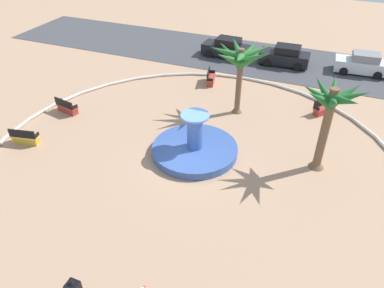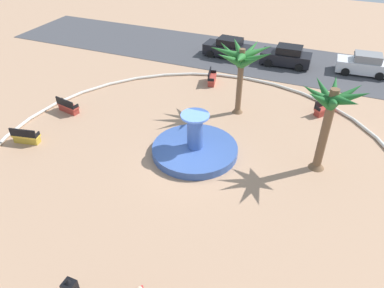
{
  "view_description": "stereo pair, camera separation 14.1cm",
  "coord_description": "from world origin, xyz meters",
  "px_view_note": "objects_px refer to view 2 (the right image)",
  "views": [
    {
      "loc": [
        6.0,
        -14.5,
        12.21
      ],
      "look_at": [
        -0.03,
        0.24,
        1.0
      ],
      "focal_mm": 34.25,
      "sensor_mm": 36.0,
      "label": 1
    },
    {
      "loc": [
        6.13,
        -14.45,
        12.21
      ],
      "look_at": [
        -0.03,
        0.24,
        1.0
      ],
      "focal_mm": 34.25,
      "sensor_mm": 36.0,
      "label": 2
    }
  ],
  "objects_px": {
    "bench_north": "(325,109)",
    "parked_car_second": "(286,56)",
    "fountain": "(195,148)",
    "parked_car_third": "(364,64)",
    "parked_car_leftmost": "(228,48)",
    "bench_southeast": "(26,137)",
    "bench_east": "(68,107)",
    "palm_tree_near_fountain": "(331,107)",
    "palm_tree_by_curb": "(242,59)",
    "bench_west": "(212,79)"
  },
  "relations": [
    {
      "from": "bench_north",
      "to": "parked_car_second",
      "type": "height_order",
      "value": "parked_car_second"
    },
    {
      "from": "fountain",
      "to": "parked_car_third",
      "type": "xyz_separation_m",
      "value": [
        8.21,
        15.0,
        0.44
      ]
    },
    {
      "from": "fountain",
      "to": "bench_north",
      "type": "relative_size",
      "value": 3.02
    },
    {
      "from": "parked_car_leftmost",
      "to": "fountain",
      "type": "bearing_deg",
      "value": -78.95
    },
    {
      "from": "fountain",
      "to": "bench_southeast",
      "type": "relative_size",
      "value": 2.85
    },
    {
      "from": "bench_east",
      "to": "parked_car_third",
      "type": "relative_size",
      "value": 0.41
    },
    {
      "from": "palm_tree_near_fountain",
      "to": "bench_north",
      "type": "height_order",
      "value": "palm_tree_near_fountain"
    },
    {
      "from": "palm_tree_by_curb",
      "to": "bench_east",
      "type": "bearing_deg",
      "value": -157.41
    },
    {
      "from": "bench_east",
      "to": "bench_north",
      "type": "distance_m",
      "value": 16.83
    },
    {
      "from": "palm_tree_by_curb",
      "to": "bench_north",
      "type": "distance_m",
      "value": 6.57
    },
    {
      "from": "bench_southeast",
      "to": "fountain",
      "type": "bearing_deg",
      "value": 16.54
    },
    {
      "from": "palm_tree_by_curb",
      "to": "bench_north",
      "type": "bearing_deg",
      "value": 20.56
    },
    {
      "from": "bench_west",
      "to": "parked_car_second",
      "type": "distance_m",
      "value": 7.14
    },
    {
      "from": "fountain",
      "to": "bench_west",
      "type": "relative_size",
      "value": 2.85
    },
    {
      "from": "palm_tree_near_fountain",
      "to": "parked_car_third",
      "type": "relative_size",
      "value": 1.19
    },
    {
      "from": "bench_north",
      "to": "bench_west",
      "type": "bearing_deg",
      "value": 170.16
    },
    {
      "from": "bench_west",
      "to": "bench_north",
      "type": "bearing_deg",
      "value": -9.84
    },
    {
      "from": "bench_east",
      "to": "parked_car_second",
      "type": "xyz_separation_m",
      "value": [
        11.72,
        13.26,
        0.43
      ]
    },
    {
      "from": "bench_east",
      "to": "bench_southeast",
      "type": "distance_m",
      "value": 3.83
    },
    {
      "from": "bench_southeast",
      "to": "parked_car_leftmost",
      "type": "distance_m",
      "value": 18.3
    },
    {
      "from": "parked_car_second",
      "to": "parked_car_third",
      "type": "distance_m",
      "value": 5.98
    },
    {
      "from": "bench_west",
      "to": "bench_southeast",
      "type": "relative_size",
      "value": 1.0
    },
    {
      "from": "bench_west",
      "to": "bench_southeast",
      "type": "bearing_deg",
      "value": -121.85
    },
    {
      "from": "bench_east",
      "to": "parked_car_leftmost",
      "type": "height_order",
      "value": "parked_car_leftmost"
    },
    {
      "from": "bench_east",
      "to": "bench_north",
      "type": "xyz_separation_m",
      "value": [
        15.62,
        6.28,
        0.0
      ]
    },
    {
      "from": "bench_north",
      "to": "fountain",
      "type": "bearing_deg",
      "value": -130.12
    },
    {
      "from": "palm_tree_near_fountain",
      "to": "bench_north",
      "type": "distance_m",
      "value": 6.87
    },
    {
      "from": "fountain",
      "to": "bench_east",
      "type": "relative_size",
      "value": 2.86
    },
    {
      "from": "bench_west",
      "to": "bench_southeast",
      "type": "height_order",
      "value": "same"
    },
    {
      "from": "fountain",
      "to": "bench_north",
      "type": "xyz_separation_m",
      "value": [
        6.16,
        7.31,
        0.0
      ]
    },
    {
      "from": "bench_southeast",
      "to": "parked_car_second",
      "type": "distance_m",
      "value": 20.71
    },
    {
      "from": "palm_tree_near_fountain",
      "to": "bench_southeast",
      "type": "bearing_deg",
      "value": -165.51
    },
    {
      "from": "fountain",
      "to": "bench_east",
      "type": "height_order",
      "value": "fountain"
    },
    {
      "from": "palm_tree_near_fountain",
      "to": "bench_north",
      "type": "xyz_separation_m",
      "value": [
        -0.28,
        6.01,
        -3.32
      ]
    },
    {
      "from": "parked_car_third",
      "to": "fountain",
      "type": "bearing_deg",
      "value": -118.68
    },
    {
      "from": "palm_tree_by_curb",
      "to": "parked_car_second",
      "type": "xyz_separation_m",
      "value": [
        1.41,
        8.98,
        -2.88
      ]
    },
    {
      "from": "palm_tree_by_curb",
      "to": "parked_car_third",
      "type": "xyz_separation_m",
      "value": [
        7.35,
        9.68,
        -2.88
      ]
    },
    {
      "from": "bench_east",
      "to": "parked_car_third",
      "type": "bearing_deg",
      "value": 38.33
    },
    {
      "from": "bench_north",
      "to": "parked_car_second",
      "type": "bearing_deg",
      "value": 119.16
    },
    {
      "from": "parked_car_third",
      "to": "parked_car_second",
      "type": "bearing_deg",
      "value": -173.27
    },
    {
      "from": "bench_west",
      "to": "bench_east",
      "type": "bearing_deg",
      "value": -133.04
    },
    {
      "from": "bench_north",
      "to": "palm_tree_near_fountain",
      "type": "bearing_deg",
      "value": -87.34
    },
    {
      "from": "fountain",
      "to": "bench_north",
      "type": "bearing_deg",
      "value": 49.88
    },
    {
      "from": "palm_tree_near_fountain",
      "to": "parked_car_leftmost",
      "type": "height_order",
      "value": "palm_tree_near_fountain"
    },
    {
      "from": "bench_north",
      "to": "bench_east",
      "type": "bearing_deg",
      "value": -158.1
    },
    {
      "from": "palm_tree_by_curb",
      "to": "bench_east",
      "type": "relative_size",
      "value": 2.76
    },
    {
      "from": "fountain",
      "to": "bench_west",
      "type": "xyz_separation_m",
      "value": [
        -2.23,
        8.77,
        0.0
      ]
    },
    {
      "from": "bench_north",
      "to": "bench_southeast",
      "type": "distance_m",
      "value": 18.57
    },
    {
      "from": "bench_west",
      "to": "parked_car_third",
      "type": "height_order",
      "value": "parked_car_third"
    },
    {
      "from": "bench_west",
      "to": "parked_car_third",
      "type": "relative_size",
      "value": 0.41
    }
  ]
}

